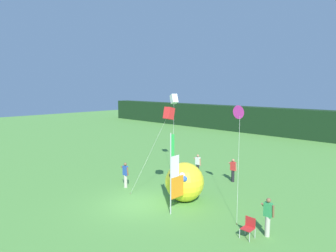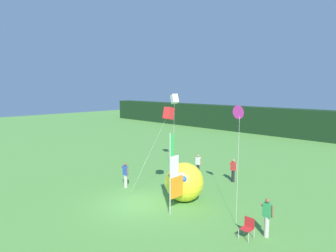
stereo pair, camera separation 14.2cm
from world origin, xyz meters
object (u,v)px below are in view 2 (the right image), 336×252
(inflatable_balloon, at_px, (184,182))
(kite_white_box_1, at_px, (174,99))
(kite_magenta_delta_0, at_px, (240,112))
(folding_chair, at_px, (248,226))
(person_far_left, at_px, (126,174))
(person_mid_field, at_px, (198,164))
(person_far_right, at_px, (233,170))
(kite_red_box_2, at_px, (169,114))
(banner_flag, at_px, (174,175))
(person_near_banner, at_px, (267,216))

(inflatable_balloon, relative_size, kite_white_box_1, 0.37)
(inflatable_balloon, xyz_separation_m, kite_white_box_1, (-5.74, 5.22, 4.49))
(kite_magenta_delta_0, xyz_separation_m, kite_white_box_1, (-7.96, 3.07, 0.43))
(folding_chair, relative_size, kite_magenta_delta_0, 0.16)
(inflatable_balloon, height_order, kite_white_box_1, kite_white_box_1)
(person_far_left, bearing_deg, inflatable_balloon, 12.59)
(person_mid_field, bearing_deg, person_far_right, 8.48)
(inflatable_balloon, height_order, kite_magenta_delta_0, kite_magenta_delta_0)
(kite_white_box_1, bearing_deg, person_far_right, -1.72)
(folding_chair, xyz_separation_m, kite_red_box_2, (-5.66, 0.79, 4.57))
(banner_flag, xyz_separation_m, kite_red_box_2, (-1.53, 1.15, 3.03))
(person_far_left, distance_m, person_far_right, 7.45)
(banner_flag, relative_size, inflatable_balloon, 1.90)
(person_far_left, height_order, folding_chair, person_far_left)
(person_near_banner, distance_m, person_far_left, 9.71)
(banner_flag, distance_m, kite_red_box_2, 3.59)
(kite_white_box_1, height_order, kite_red_box_2, kite_white_box_1)
(kite_white_box_1, bearing_deg, person_mid_field, -11.05)
(banner_flag, relative_size, kite_white_box_1, 0.71)
(kite_red_box_2, bearing_deg, person_far_left, -171.91)
(person_far_right, relative_size, kite_magenta_delta_0, 0.29)
(folding_chair, distance_m, kite_red_box_2, 7.32)
(person_near_banner, relative_size, person_far_left, 1.05)
(person_far_right, xyz_separation_m, folding_chair, (4.74, -6.30, -0.36))
(inflatable_balloon, bearing_deg, kite_white_box_1, 137.75)
(person_far_left, relative_size, kite_white_box_1, 0.28)
(person_near_banner, xyz_separation_m, kite_white_box_1, (-11.13, 5.80, 4.68))
(kite_magenta_delta_0, bearing_deg, kite_red_box_2, -139.31)
(person_near_banner, bearing_deg, person_mid_field, 147.23)
(banner_flag, xyz_separation_m, kite_magenta_delta_0, (1.50, 3.76, 3.13))
(folding_chair, relative_size, kite_red_box_2, 0.16)
(folding_chair, bearing_deg, kite_magenta_delta_0, 127.66)
(banner_flag, bearing_deg, inflatable_balloon, 113.88)
(kite_magenta_delta_0, relative_size, kite_red_box_2, 1.02)
(kite_red_box_2, bearing_deg, person_mid_field, 110.30)
(person_far_left, height_order, kite_magenta_delta_0, kite_magenta_delta_0)
(person_near_banner, relative_size, inflatable_balloon, 0.78)
(kite_red_box_2, bearing_deg, person_far_right, 80.51)
(kite_magenta_delta_0, distance_m, kite_white_box_1, 8.54)
(person_far_left, distance_m, folding_chair, 9.17)
(kite_magenta_delta_0, xyz_separation_m, kite_red_box_2, (-3.04, -2.61, -0.10))
(person_far_right, xyz_separation_m, kite_white_box_1, (-5.84, 0.18, 4.75))
(person_mid_field, xyz_separation_m, kite_white_box_1, (-3.04, 0.59, 4.79))
(inflatable_balloon, distance_m, kite_red_box_2, 4.06)
(banner_flag, height_order, person_far_right, banner_flag)
(person_near_banner, relative_size, kite_white_box_1, 0.29)
(person_far_left, relative_size, folding_chair, 1.88)
(banner_flag, height_order, kite_red_box_2, kite_red_box_2)
(person_far_left, height_order, inflatable_balloon, inflatable_balloon)
(person_mid_field, height_order, person_far_right, person_far_right)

